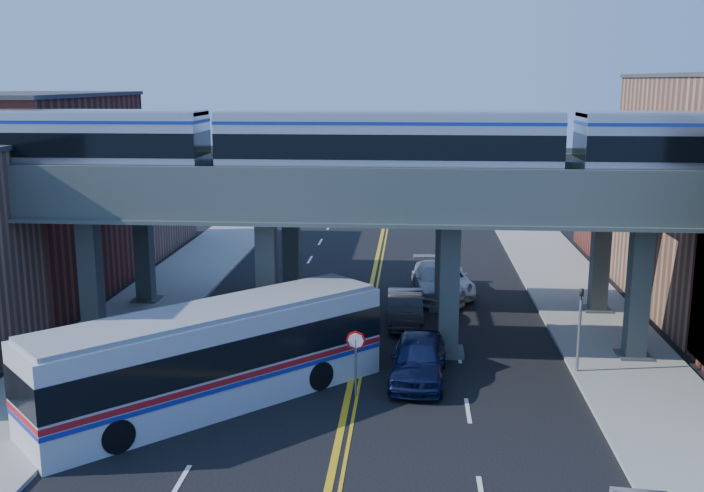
{
  "coord_description": "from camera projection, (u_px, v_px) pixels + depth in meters",
  "views": [
    {
      "loc": [
        2.36,
        -25.06,
        11.86
      ],
      "look_at": [
        -0.19,
        7.46,
        4.94
      ],
      "focal_mm": 40.0,
      "sensor_mm": 36.0,
      "label": 1
    }
  ],
  "objects": [
    {
      "name": "building_east_c",
      "position": [
        652.0,
        191.0,
        53.02
      ],
      "size": [
        8.0,
        10.0,
        9.0
      ],
      "primitive_type": "cube",
      "color": "maroon",
      "rests_on": "ground"
    },
    {
      "name": "traffic_signal",
      "position": [
        580.0,
        321.0,
        31.75
      ],
      "size": [
        0.15,
        0.18,
        4.1
      ],
      "color": "slate",
      "rests_on": "ground"
    },
    {
      "name": "car_lane_b",
      "position": [
        405.0,
        308.0,
        38.77
      ],
      "size": [
        1.88,
        4.92,
        1.6
      ],
      "primitive_type": "imported",
      "rotation": [
        0.0,
        0.0,
        0.04
      ],
      "color": "#2D2C2F",
      "rests_on": "ground"
    },
    {
      "name": "stop_sign",
      "position": [
        356.0,
        353.0,
        29.62
      ],
      "size": [
        0.76,
        0.09,
        2.63
      ],
      "color": "slate",
      "rests_on": "ground"
    },
    {
      "name": "elevated_viaduct_near",
      "position": [
        357.0,
        209.0,
        33.54
      ],
      "size": [
        52.0,
        3.6,
        7.4
      ],
      "color": "#3C4542",
      "rests_on": "ground"
    },
    {
      "name": "elevated_viaduct_far",
      "position": [
        367.0,
        187.0,
        40.37
      ],
      "size": [
        52.0,
        3.6,
        7.4
      ],
      "color": "#3C4542",
      "rests_on": "ground"
    },
    {
      "name": "sidewalk_west",
      "position": [
        122.0,
        330.0,
        37.7
      ],
      "size": [
        5.0,
        70.0,
        0.16
      ],
      "primitive_type": "cube",
      "color": "gray",
      "rests_on": "ground"
    },
    {
      "name": "transit_bus",
      "position": [
        213.0,
        357.0,
        28.91
      ],
      "size": [
        12.01,
        11.85,
        3.56
      ],
      "rotation": [
        0.0,
        0.0,
        0.77
      ],
      "color": "silver",
      "rests_on": "ground"
    },
    {
      "name": "car_lane_a",
      "position": [
        418.0,
        358.0,
        31.46
      ],
      "size": [
        2.48,
        5.46,
        1.82
      ],
      "primitive_type": "imported",
      "rotation": [
        0.0,
        0.0,
        -0.06
      ],
      "color": "#0F1739",
      "rests_on": "ground"
    },
    {
      "name": "transit_train",
      "position": [
        387.0,
        146.0,
        32.89
      ],
      "size": [
        44.31,
        2.77,
        3.23
      ],
      "color": "black",
      "rests_on": "elevated_viaduct_near"
    },
    {
      "name": "sidewalk_east",
      "position": [
        610.0,
        342.0,
        35.94
      ],
      "size": [
        5.0,
        70.0,
        0.16
      ],
      "primitive_type": "cube",
      "color": "gray",
      "rests_on": "ground"
    },
    {
      "name": "building_west_c",
      "position": [
        120.0,
        192.0,
        55.95
      ],
      "size": [
        8.0,
        10.0,
        8.0
      ],
      "primitive_type": "cube",
      "color": "#9E6C51",
      "rests_on": "ground"
    },
    {
      "name": "ground",
      "position": [
        341.0,
        430.0,
        27.08
      ],
      "size": [
        120.0,
        120.0,
        0.0
      ],
      "primitive_type": "plane",
      "color": "black",
      "rests_on": "ground"
    },
    {
      "name": "car_lane_c",
      "position": [
        447.0,
        280.0,
        44.28
      ],
      "size": [
        3.25,
        5.79,
        1.53
      ],
      "primitive_type": "imported",
      "rotation": [
        0.0,
        0.0,
        0.13
      ],
      "color": "white",
      "rests_on": "ground"
    },
    {
      "name": "car_lane_d",
      "position": [
        437.0,
        280.0,
        43.78
      ],
      "size": [
        3.1,
        6.38,
        1.79
      ],
      "primitive_type": "imported",
      "rotation": [
        0.0,
        0.0,
        0.1
      ],
      "color": "#B0AFB4",
      "rests_on": "ground"
    },
    {
      "name": "building_west_b",
      "position": [
        32.0,
        199.0,
        42.96
      ],
      "size": [
        8.0,
        14.0,
        11.0
      ],
      "primitive_type": "cube",
      "color": "maroon",
      "rests_on": "ground"
    }
  ]
}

